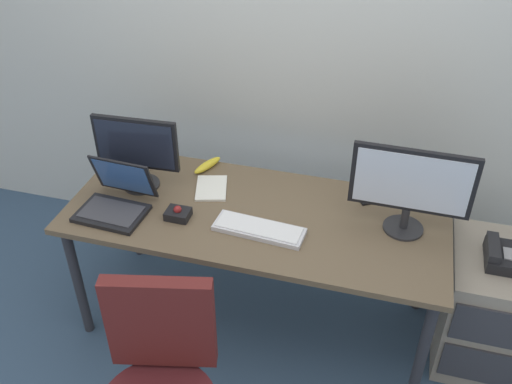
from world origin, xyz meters
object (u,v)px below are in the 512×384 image
Objects in this scene: file_cabinet at (487,307)px; desk_phone at (504,256)px; coffee_mug at (150,153)px; cell_phone at (363,196)px; monitor_main at (411,186)px; paper_notepad at (211,188)px; monitor_side at (137,149)px; laptop at (116,200)px; keyboard at (259,229)px; trackball_mouse at (178,214)px; banana at (207,165)px.

desk_phone reaches higher than file_cabinet.
cell_phone is (1.13, -0.02, -0.04)m from coffee_mug.
file_cabinet is 0.79m from monitor_main.
paper_notepad is 0.75m from cell_phone.
desk_phone is 1.75m from monitor_side.
monitor_side is (-1.28, 0.00, -0.03)m from monitor_main.
monitor_side is 1.28× the size of laptop.
laptop is (-0.69, -0.02, 0.04)m from keyboard.
monitor_main is at bearing 16.82° from keyboard.
cell_phone is at bearing 134.83° from monitor_main.
monitor_side reaches higher than paper_notepad.
coffee_mug reaches higher than desk_phone.
trackball_mouse is at bearing -105.96° from paper_notepad.
coffee_mug is (-0.02, 0.43, -0.00)m from laptop.
file_cabinet is 1.18m from keyboard.
desk_phone is 2.06× the size of coffee_mug.
file_cabinet is at bearing -1.34° from paper_notepad.
monitor_side is 0.72m from keyboard.
banana is at bearing 91.02° from trackball_mouse.
file_cabinet is at bearing 1.00° from monitor_side.
monitor_side is at bearing 163.99° from keyboard.
cell_phone is (-0.66, 0.17, 0.41)m from file_cabinet.
monitor_side is 1.12m from cell_phone.
banana is (-1.47, 0.20, 0.43)m from file_cabinet.
banana is at bearing 1.82° from coffee_mug.
cell_phone is at bearing -1.14° from coffee_mug.
keyboard is 4.31× the size of coffee_mug.
coffee_mug is (-0.71, 0.41, 0.04)m from keyboard.
coffee_mug reaches higher than paper_notepad.
laptop is (-1.76, -0.22, 0.12)m from desk_phone.
desk_phone is at bearing -6.75° from coffee_mug.
file_cabinet is 3.22× the size of banana.
trackball_mouse is 0.77× the size of cell_phone.
banana reaches higher than paper_notepad.
keyboard is (-1.08, -0.22, 0.42)m from file_cabinet.
file_cabinet is 1.55m from banana.
banana is at bearing 172.10° from file_cabinet.
banana is (-0.01, 0.43, -0.00)m from trackball_mouse.
keyboard is (-0.62, -0.19, -0.23)m from monitor_main.
banana is (-0.08, 0.17, 0.01)m from paper_notepad.
file_cabinet is at bearing 7.66° from laptop.
monitor_side reaches higher than cell_phone.
monitor_main is 0.69m from keyboard.
monitor_main reaches higher than cell_phone.
keyboard is 0.39m from trackball_mouse.
file_cabinet is 2.94× the size of paper_notepad.
coffee_mug is (-0.05, 0.22, -0.16)m from monitor_side.
monitor_main is 1.36m from coffee_mug.
monitor_side is (-1.73, -0.01, 0.28)m from desk_phone.
laptop reaches higher than coffee_mug.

